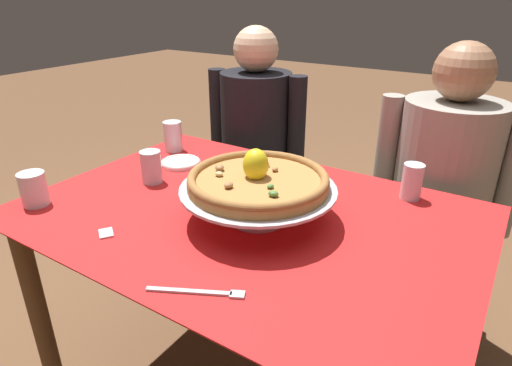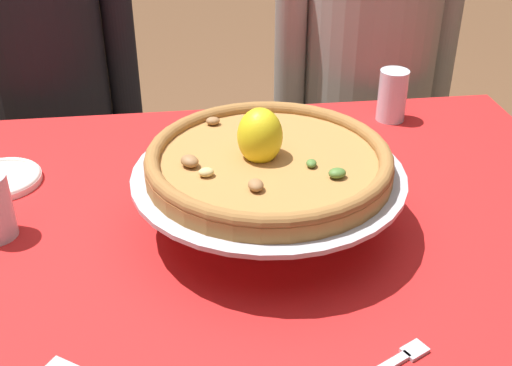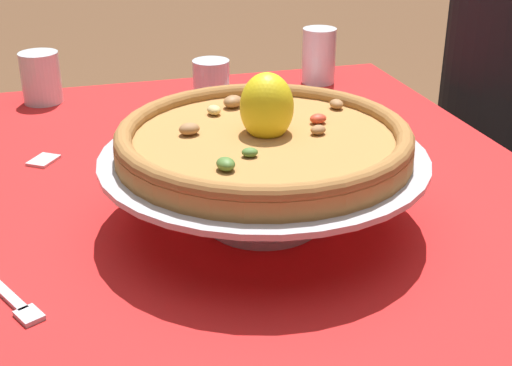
# 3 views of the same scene
# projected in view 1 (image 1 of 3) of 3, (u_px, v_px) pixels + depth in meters

# --- Properties ---
(dining_table) EXTENTS (1.31, 0.92, 0.75)m
(dining_table) POSITION_uv_depth(u_px,v_px,m) (247.00, 242.00, 1.33)
(dining_table) COLOR brown
(dining_table) RESTS_ON ground
(pizza_stand) EXTENTS (0.44, 0.44, 0.10)m
(pizza_stand) POSITION_uv_depth(u_px,v_px,m) (258.00, 194.00, 1.21)
(pizza_stand) COLOR #B7B7C1
(pizza_stand) RESTS_ON dining_table
(pizza) EXTENTS (0.39, 0.39, 0.11)m
(pizza) POSITION_uv_depth(u_px,v_px,m) (258.00, 179.00, 1.19)
(pizza) COLOR #AD753D
(pizza) RESTS_ON pizza_stand
(water_glass_back_left) EXTENTS (0.07, 0.07, 0.12)m
(water_glass_back_left) POSITION_uv_depth(u_px,v_px,m) (173.00, 138.00, 1.75)
(water_glass_back_left) COLOR white
(water_glass_back_left) RESTS_ON dining_table
(water_glass_back_right) EXTENTS (0.06, 0.06, 0.11)m
(water_glass_back_right) POSITION_uv_depth(u_px,v_px,m) (412.00, 184.00, 1.35)
(water_glass_back_right) COLOR silver
(water_glass_back_right) RESTS_ON dining_table
(water_glass_side_left) EXTENTS (0.07, 0.07, 0.11)m
(water_glass_side_left) POSITION_uv_depth(u_px,v_px,m) (151.00, 169.00, 1.46)
(water_glass_side_left) COLOR silver
(water_glass_side_left) RESTS_ON dining_table
(water_glass_front_left) EXTENTS (0.08, 0.08, 0.10)m
(water_glass_front_left) POSITION_uv_depth(u_px,v_px,m) (34.00, 191.00, 1.31)
(water_glass_front_left) COLOR silver
(water_glass_front_left) RESTS_ON dining_table
(side_plate) EXTENTS (0.15, 0.15, 0.02)m
(side_plate) POSITION_uv_depth(u_px,v_px,m) (181.00, 162.00, 1.62)
(side_plate) COLOR white
(side_plate) RESTS_ON dining_table
(dinner_fork) EXTENTS (0.20, 0.11, 0.01)m
(dinner_fork) POSITION_uv_depth(u_px,v_px,m) (201.00, 292.00, 0.94)
(dinner_fork) COLOR #B7B7C1
(dinner_fork) RESTS_ON dining_table
(sugar_packet) EXTENTS (0.06, 0.06, 0.00)m
(sugar_packet) POSITION_uv_depth(u_px,v_px,m) (106.00, 233.00, 1.17)
(sugar_packet) COLOR beige
(sugar_packet) RESTS_ON dining_table
(diner_left) EXTENTS (0.48, 0.36, 1.21)m
(diner_left) POSITION_uv_depth(u_px,v_px,m) (256.00, 163.00, 2.10)
(diner_left) COLOR black
(diner_left) RESTS_ON ground
(diner_right) EXTENTS (0.51, 0.39, 1.20)m
(diner_right) POSITION_uv_depth(u_px,v_px,m) (438.00, 206.00, 1.67)
(diner_right) COLOR gray
(diner_right) RESTS_ON ground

